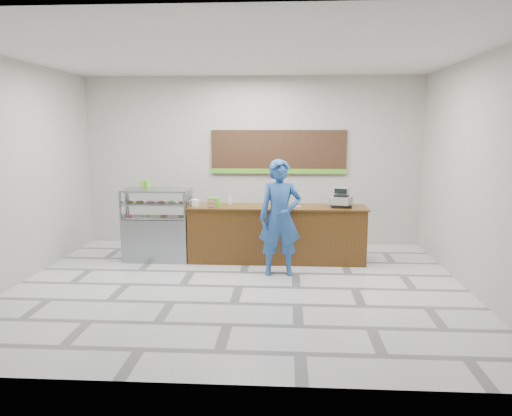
# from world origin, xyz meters

# --- Properties ---
(floor) EXTENTS (7.00, 7.00, 0.00)m
(floor) POSITION_xyz_m (0.00, 0.00, 0.00)
(floor) COLOR silver
(floor) RESTS_ON ground
(back_wall) EXTENTS (7.00, 0.00, 7.00)m
(back_wall) POSITION_xyz_m (0.00, 3.00, 1.75)
(back_wall) COLOR #B2AEA4
(back_wall) RESTS_ON floor
(ceiling) EXTENTS (7.00, 7.00, 0.00)m
(ceiling) POSITION_xyz_m (0.00, 0.00, 3.50)
(ceiling) COLOR silver
(ceiling) RESTS_ON back_wall
(sales_counter) EXTENTS (3.26, 0.76, 1.03)m
(sales_counter) POSITION_xyz_m (0.55, 1.55, 0.52)
(sales_counter) COLOR #563515
(sales_counter) RESTS_ON floor
(display_case) EXTENTS (1.22, 0.72, 1.33)m
(display_case) POSITION_xyz_m (-1.67, 1.55, 0.68)
(display_case) COLOR gray
(display_case) RESTS_ON floor
(menu_board) EXTENTS (2.80, 0.06, 0.90)m
(menu_board) POSITION_xyz_m (0.55, 2.96, 1.93)
(menu_board) COLOR black
(menu_board) RESTS_ON back_wall
(cash_register) EXTENTS (0.46, 0.47, 0.34)m
(cash_register) POSITION_xyz_m (1.70, 1.54, 1.16)
(cash_register) COLOR black
(cash_register) RESTS_ON sales_counter
(card_terminal) EXTENTS (0.14, 0.20, 0.04)m
(card_terminal) POSITION_xyz_m (1.61, 1.55, 1.05)
(card_terminal) COLOR black
(card_terminal) RESTS_ON sales_counter
(serving_tray) EXTENTS (0.38, 0.29, 0.02)m
(serving_tray) POSITION_xyz_m (0.61, 1.45, 1.04)
(serving_tray) COLOR #52B813
(serving_tray) RESTS_ON sales_counter
(napkin_box) EXTENTS (0.17, 0.17, 0.11)m
(napkin_box) POSITION_xyz_m (-0.95, 1.51, 1.09)
(napkin_box) COLOR white
(napkin_box) RESTS_ON sales_counter
(straw_cup) EXTENTS (0.07, 0.07, 0.11)m
(straw_cup) POSITION_xyz_m (-0.33, 1.72, 1.08)
(straw_cup) COLOR silver
(straw_cup) RESTS_ON sales_counter
(promo_box) EXTENTS (0.22, 0.16, 0.18)m
(promo_box) POSITION_xyz_m (-0.58, 1.37, 1.12)
(promo_box) COLOR #5BB328
(promo_box) RESTS_ON sales_counter
(donut_decal) EXTENTS (0.15, 0.15, 0.00)m
(donut_decal) POSITION_xyz_m (0.93, 1.56, 1.03)
(donut_decal) COLOR #E16682
(donut_decal) RESTS_ON sales_counter
(green_cup_left) EXTENTS (0.09, 0.09, 0.14)m
(green_cup_left) POSITION_xyz_m (-1.98, 1.75, 1.40)
(green_cup_left) COLOR #5BB328
(green_cup_left) RESTS_ON display_case
(green_cup_right) EXTENTS (0.09, 0.09, 0.14)m
(green_cup_right) POSITION_xyz_m (-1.88, 1.71, 1.40)
(green_cup_right) COLOR #5BB328
(green_cup_right) RESTS_ON display_case
(customer) EXTENTS (0.74, 0.52, 1.94)m
(customer) POSITION_xyz_m (0.62, 0.71, 0.97)
(customer) COLOR #245097
(customer) RESTS_ON floor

